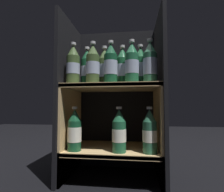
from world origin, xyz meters
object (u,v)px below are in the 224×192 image
bottle_upper_back_3 (140,67)px  bottle_lower_front_0 (75,131)px  bottle_upper_front_1 (93,65)px  bottle_upper_front_4 (150,64)px  bottle_upper_front_0 (73,66)px  bottle_upper_front_2 (111,65)px  bottle_lower_front_2 (150,132)px  bottle_upper_front_3 (132,64)px  bottle_lower_front_1 (119,132)px  bottle_upper_back_2 (122,68)px  bottle_upper_back_1 (104,68)px  bottle_upper_back_0 (87,69)px

bottle_upper_back_3 → bottle_lower_front_0: 0.53m
bottle_upper_front_1 → bottle_upper_front_4: size_ratio=1.00×
bottle_upper_front_0 → bottle_upper_front_1: bearing=0.0°
bottle_upper_front_2 → bottle_lower_front_2: size_ratio=1.00×
bottle_upper_front_3 → bottle_lower_front_1: size_ratio=1.00×
bottle_upper_back_2 → bottle_lower_front_2: 0.41m
bottle_upper_back_1 → bottle_upper_front_4: bearing=-17.7°
bottle_upper_back_1 → bottle_upper_back_3: size_ratio=1.00×
bottle_upper_back_2 → bottle_upper_front_2: bearing=-124.2°
bottle_upper_back_0 → bottle_upper_back_3: same height
bottle_upper_front_0 → bottle_upper_front_2: size_ratio=1.00×
bottle_upper_front_0 → bottle_upper_front_3: same height
bottle_upper_back_3 → bottle_lower_front_2: 0.38m
bottle_upper_back_2 → bottle_lower_front_1: 0.38m
bottle_lower_front_1 → bottle_upper_back_0: bearing=157.6°
bottle_upper_front_3 → bottle_upper_back_1: bearing=153.1°
bottle_upper_front_3 → bottle_lower_front_2: bottle_upper_front_3 is taller
bottle_upper_front_2 → bottle_upper_back_1: (-0.05, 0.09, -0.00)m
bottle_upper_front_1 → bottle_lower_front_1: bottle_upper_front_1 is taller
bottle_upper_back_3 → bottle_lower_front_2: size_ratio=1.00×
bottle_upper_front_4 → bottle_lower_front_0: size_ratio=1.00×
bottle_upper_front_2 → bottle_upper_back_0: bearing=152.3°
bottle_lower_front_2 → bottle_upper_front_0: bearing=180.0°
bottle_lower_front_1 → bottle_lower_front_2: (0.16, 0.00, 0.00)m
bottle_upper_back_3 → bottle_lower_front_0: bearing=-167.1°
bottle_upper_back_2 → bottle_lower_front_1: size_ratio=1.00×
bottle_upper_front_0 → bottle_lower_front_1: size_ratio=1.00×
bottle_upper_front_1 → bottle_upper_back_1: (0.05, 0.09, -0.00)m
bottle_upper_front_0 → bottle_lower_front_0: size_ratio=1.00×
bottle_upper_back_2 → bottle_lower_front_0: (-0.27, -0.09, -0.37)m
bottle_upper_back_0 → bottle_lower_front_2: size_ratio=1.00×
bottle_upper_front_0 → bottle_upper_front_2: bearing=0.0°
bottle_upper_front_0 → bottle_upper_back_1: 0.19m
bottle_upper_front_3 → bottle_upper_back_0: 0.29m
bottle_upper_front_3 → bottle_lower_front_2: (0.09, 0.00, -0.37)m
bottle_upper_front_3 → bottle_upper_back_2: bearing=124.2°
bottle_upper_back_0 → bottle_lower_front_1: bearing=-22.4°
bottle_upper_front_0 → bottle_upper_front_3: (0.34, 0.00, -0.00)m
bottle_upper_back_2 → bottle_upper_front_4: bearing=-28.5°
bottle_upper_back_2 → bottle_upper_front_0: bearing=-163.0°
bottle_upper_front_4 → bottle_upper_back_2: same height
bottle_upper_back_2 → bottle_upper_back_0: bearing=180.0°
bottle_upper_front_4 → bottle_upper_back_2: bearing=151.5°
bottle_upper_front_0 → bottle_upper_front_2: (0.22, 0.00, -0.00)m
bottle_upper_front_0 → bottle_lower_front_2: size_ratio=1.00×
bottle_upper_front_2 → bottle_upper_back_1: same height
bottle_upper_back_2 → bottle_upper_front_3: bearing=-55.8°
bottle_upper_front_0 → bottle_lower_front_0: bottle_upper_front_0 is taller
bottle_upper_front_1 → bottle_lower_front_0: bearing=180.0°
bottle_lower_front_0 → bottle_lower_front_1: size_ratio=1.00×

